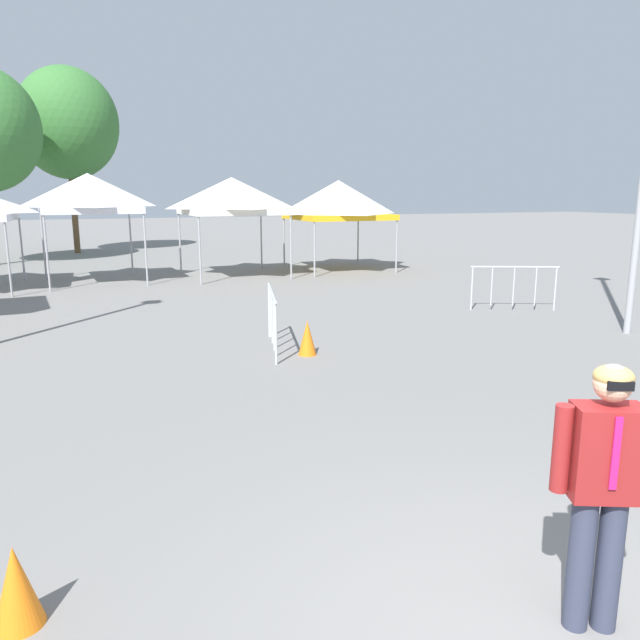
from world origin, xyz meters
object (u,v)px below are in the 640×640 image
object	(u,v)px
tree_behind_tents_center	(67,124)
traffic_cone_lot_center	(307,338)
canopy_tent_right_of_center	(338,200)
person_foreground	(603,480)
crowd_barrier_by_lift	(514,279)
traffic_cone_near_barrier	(16,586)
crowd_barrier_mid_lot	(272,309)
canopy_tent_behind_left	(89,193)
canopy_tent_behind_right	(232,196)

from	to	relation	value
tree_behind_tents_center	traffic_cone_lot_center	world-z (taller)	tree_behind_tents_center
canopy_tent_right_of_center	person_foreground	world-z (taller)	canopy_tent_right_of_center
traffic_cone_lot_center	tree_behind_tents_center	bearing A→B (deg)	98.30
crowd_barrier_by_lift	traffic_cone_near_barrier	bearing A→B (deg)	-144.13
person_foreground	traffic_cone_near_barrier	bearing A→B (deg)	156.84
tree_behind_tents_center	crowd_barrier_by_lift	bearing A→B (deg)	-64.80
tree_behind_tents_center	crowd_barrier_mid_lot	size ratio (longest dim) A/B	4.12
canopy_tent_behind_left	crowd_barrier_mid_lot	world-z (taller)	canopy_tent_behind_left
tree_behind_tents_center	person_foreground	bearing A→B (deg)	-85.40
canopy_tent_behind_right	canopy_tent_behind_left	bearing A→B (deg)	176.40
canopy_tent_behind_left	person_foreground	bearing A→B (deg)	-83.37
canopy_tent_behind_left	crowd_barrier_mid_lot	xyz separation A→B (m)	(2.49, -10.29, -2.03)
tree_behind_tents_center	traffic_cone_near_barrier	xyz separation A→B (m)	(-1.12, -27.23, -5.62)
canopy_tent_behind_right	traffic_cone_lot_center	distance (m)	10.97
person_foreground	traffic_cone_lot_center	xyz separation A→B (m)	(0.84, 7.07, -0.73)
canopy_tent_right_of_center	tree_behind_tents_center	bearing A→B (deg)	128.77
crowd_barrier_mid_lot	traffic_cone_near_barrier	bearing A→B (deg)	-121.75
canopy_tent_behind_left	crowd_barrier_mid_lot	bearing A→B (deg)	-76.42
crowd_barrier_mid_lot	traffic_cone_lot_center	size ratio (longest dim) A/B	3.34
crowd_barrier_mid_lot	crowd_barrier_by_lift	world-z (taller)	same
canopy_tent_behind_right	tree_behind_tents_center	world-z (taller)	tree_behind_tents_center
crowd_barrier_mid_lot	traffic_cone_near_barrier	world-z (taller)	crowd_barrier_mid_lot
canopy_tent_behind_left	person_foreground	world-z (taller)	canopy_tent_behind_left
traffic_cone_lot_center	traffic_cone_near_barrier	distance (m)	7.05
crowd_barrier_mid_lot	canopy_tent_behind_right	bearing A→B (deg)	78.78
canopy_tent_behind_right	crowd_barrier_mid_lot	distance (m)	10.39
canopy_tent_behind_left	canopy_tent_right_of_center	xyz separation A→B (m)	(8.48, -0.08, -0.24)
canopy_tent_behind_left	crowd_barrier_mid_lot	size ratio (longest dim) A/B	1.66
canopy_tent_behind_left	canopy_tent_behind_right	bearing A→B (deg)	-3.60
crowd_barrier_mid_lot	traffic_cone_near_barrier	xyz separation A→B (m)	(-3.83, -6.19, -0.47)
canopy_tent_behind_left	traffic_cone_lot_center	size ratio (longest dim) A/B	5.55
canopy_tent_behind_right	canopy_tent_right_of_center	world-z (taller)	canopy_tent_behind_right
tree_behind_tents_center	canopy_tent_right_of_center	bearing A→B (deg)	-51.23
person_foreground	traffic_cone_near_barrier	xyz separation A→B (m)	(-3.43, 1.47, -0.75)
crowd_barrier_by_lift	traffic_cone_lot_center	world-z (taller)	crowd_barrier_by_lift
canopy_tent_behind_left	traffic_cone_lot_center	bearing A→B (deg)	-74.93
canopy_tent_behind_right	traffic_cone_near_barrier	distance (m)	17.38
canopy_tent_behind_left	traffic_cone_lot_center	world-z (taller)	canopy_tent_behind_left
canopy_tent_behind_right	person_foreground	bearing A→B (deg)	-97.69
person_foreground	crowd_barrier_mid_lot	xyz separation A→B (m)	(0.40, 7.66, -0.28)
tree_behind_tents_center	crowd_barrier_mid_lot	xyz separation A→B (m)	(2.71, -21.04, -5.15)
canopy_tent_right_of_center	crowd_barrier_mid_lot	bearing A→B (deg)	-120.40
person_foreground	traffic_cone_lot_center	bearing A→B (deg)	83.19
canopy_tent_behind_right	tree_behind_tents_center	xyz separation A→B (m)	(-4.70, 11.03, 3.21)
canopy_tent_behind_right	crowd_barrier_mid_lot	size ratio (longest dim) A/B	1.62
crowd_barrier_by_lift	traffic_cone_near_barrier	world-z (taller)	crowd_barrier_by_lift
crowd_barrier_by_lift	traffic_cone_near_barrier	size ratio (longest dim) A/B	3.40
person_foreground	crowd_barrier_mid_lot	size ratio (longest dim) A/B	0.87
canopy_tent_behind_left	canopy_tent_behind_right	distance (m)	4.48
crowd_barrier_mid_lot	canopy_tent_right_of_center	bearing A→B (deg)	59.60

